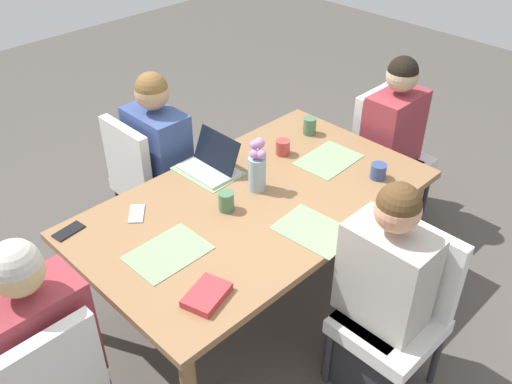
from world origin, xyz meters
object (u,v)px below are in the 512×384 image
Objects in this scene: coffee_mug_centre_left at (310,126)px; coffee_mug_centre_right at (226,201)px; chair_near_left_far at (400,305)px; person_near_left_far at (381,302)px; person_head_right_right_near at (390,152)px; coffee_mug_near_right at (378,171)px; chair_far_left_mid at (146,176)px; person_far_left_mid at (161,172)px; phone_black at (69,231)px; dining_table at (256,211)px; laptop_far_left_mid at (211,164)px; person_head_left_left_near at (49,367)px; chair_head_right_right_near at (385,148)px; flower_vase at (257,168)px; book_red_cover at (207,295)px; coffee_mug_near_left at (283,147)px; phone_silver at (137,214)px.

coffee_mug_centre_left reaches higher than coffee_mug_centre_right.
chair_near_left_far is 0.10m from person_near_left_far.
person_near_left_far is 1.29m from coffee_mug_centre_left.
person_head_right_right_near is at bearing 36.21° from chair_near_left_far.
chair_far_left_mid is at bearing 120.05° from coffee_mug_near_right.
person_far_left_mid reaches higher than phone_black.
laptop_far_left_mid is at bearing 87.35° from dining_table.
coffee_mug_centre_right reaches higher than phone_black.
person_head_left_left_near reaches higher than chair_far_left_mid.
coffee_mug_centre_left is at bearing -8.73° from laptop_far_left_mid.
chair_far_left_mid is 1.62m from chair_head_right_right_near.
person_head_left_left_near is 13.73× the size of coffee_mug_near_right.
person_far_left_mid is 1.52m from person_head_right_right_near.
phone_black is at bearing -154.57° from person_far_left_mid.
coffee_mug_centre_right is (-0.18, -0.33, 0.01)m from laptop_far_left_mid.
coffee_mug_near_right is at bearing 38.41° from person_near_left_far.
book_red_cover is (-0.72, -0.43, -0.11)m from flower_vase.
person_head_left_left_near is at bearing -178.59° from chair_head_right_right_near.
chair_far_left_mid reaches higher than coffee_mug_near_left.
person_head_left_left_near is 1.37m from flower_vase.
chair_head_right_right_near is 0.91m from coffee_mug_near_left.
person_far_left_mid reaches higher than laptop_far_left_mid.
chair_head_right_right_near is (2.52, 0.06, -0.03)m from person_head_left_left_near.
chair_near_left_far is 1.15m from coffee_mug_near_left.
coffee_mug_centre_right reaches higher than phone_silver.
coffee_mug_centre_left is at bearing 16.80° from flower_vase.
coffee_mug_near_left is (0.36, 0.15, -0.09)m from flower_vase.
chair_near_left_far and chair_head_right_right_near have the same top height.
person_head_left_left_near is 11.26× the size of coffee_mug_centre_left.
chair_head_right_right_near is at bearing -59.31° from phone_silver.
chair_near_left_far is 1.00× the size of chair_head_right_right_near.
book_red_cover is 0.70m from phone_silver.
book_red_cover is at bearing -150.22° from phone_silver.
dining_table is 0.85m from person_far_left_mid.
phone_silver is (-0.56, 1.13, 0.22)m from person_near_left_far.
person_near_left_far is at bearing -147.59° from person_head_right_right_near.
chair_near_left_far is 10.09× the size of coffee_mug_near_left.
chair_head_right_right_near is at bearing 33.60° from person_near_left_far.
person_head_left_left_near is 13.40× the size of coffee_mug_near_left.
person_head_left_left_near is 5.97× the size of book_red_cover.
person_far_left_mid is 1.00× the size of person_head_right_right_near.
chair_near_left_far is (0.20, -1.75, 0.00)m from chair_far_left_mid.
flower_vase is (0.16, -0.83, 0.37)m from chair_far_left_mid.
book_red_cover is (-1.27, -0.03, -0.02)m from coffee_mug_near_right.
person_head_left_left_near is 1.00× the size of person_far_left_mid.
coffee_mug_centre_left is (0.69, 1.06, 0.26)m from person_near_left_far.
person_head_left_left_near is at bearing -162.11° from laptop_far_left_mid.
coffee_mug_near_left is 0.30m from coffee_mug_centre_left.
chair_far_left_mid is 0.75× the size of person_near_left_far.
person_head_left_left_near is at bearing -171.51° from coffee_mug_centre_left.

